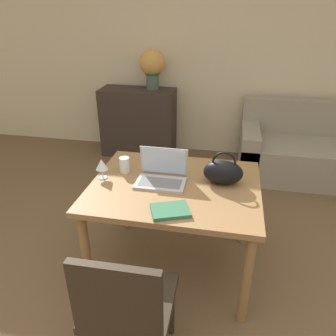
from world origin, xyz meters
The scene contains 11 objects.
wall_back centered at (0.00, 3.10, 1.35)m, with size 10.00×0.06×2.70m.
dining_table centered at (-0.07, 0.78, 0.64)m, with size 1.15×0.93×0.73m.
chair centered at (-0.16, -0.06, 0.50)m, with size 0.45×0.45×0.87m.
couch centered at (1.28, 2.61, 0.28)m, with size 1.76×0.88×0.82m.
sideboard centered at (-0.92, 2.80, 0.44)m, with size 0.94×0.40×0.87m.
laptop centered at (-0.17, 0.82, 0.79)m, with size 0.34×0.24×0.22m.
drinking_glass centered at (-0.47, 0.89, 0.79)m, with size 0.07×0.07×0.11m.
wine_glass centered at (-0.59, 0.77, 0.83)m, with size 0.08×0.08×0.15m.
handbag centered at (0.24, 0.85, 0.82)m, with size 0.27×0.16×0.24m.
flower_vase centered at (-0.73, 2.85, 1.16)m, with size 0.31×0.31×0.48m.
book centered at (-0.04, 0.44, 0.74)m, with size 0.27×0.23×0.02m.
Camera 1 is at (0.26, -1.14, 1.84)m, focal length 35.00 mm.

